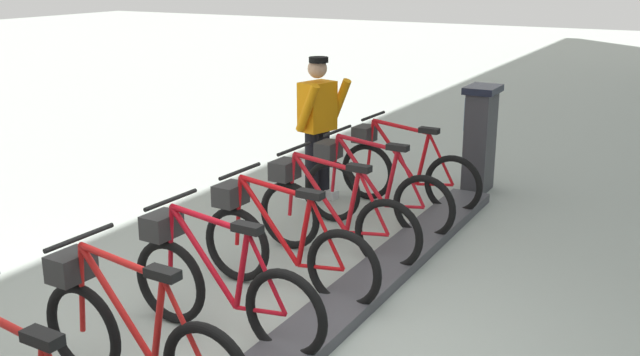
# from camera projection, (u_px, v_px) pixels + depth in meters

# --- Properties ---
(payment_kiosk) EXTENTS (0.36, 0.52, 1.28)m
(payment_kiosk) POSITION_uv_depth(u_px,v_px,m) (480.00, 137.00, 8.75)
(payment_kiosk) COLOR #38383D
(payment_kiosk) RESTS_ON ground
(bike_docked_0) EXTENTS (1.72, 0.54, 1.02)m
(bike_docked_0) POSITION_uv_depth(u_px,v_px,m) (403.00, 169.00, 8.24)
(bike_docked_0) COLOR black
(bike_docked_0) RESTS_ON ground
(bike_docked_1) EXTENTS (1.72, 0.54, 1.02)m
(bike_docked_1) POSITION_uv_depth(u_px,v_px,m) (370.00, 189.00, 7.51)
(bike_docked_1) COLOR black
(bike_docked_1) RESTS_ON ground
(bike_docked_2) EXTENTS (1.72, 0.54, 1.02)m
(bike_docked_2) POSITION_uv_depth(u_px,v_px,m) (330.00, 214.00, 6.77)
(bike_docked_2) COLOR black
(bike_docked_2) RESTS_ON ground
(bike_docked_3) EXTENTS (1.72, 0.54, 1.02)m
(bike_docked_3) POSITION_uv_depth(u_px,v_px,m) (280.00, 244.00, 6.03)
(bike_docked_3) COLOR black
(bike_docked_3) RESTS_ON ground
(bike_docked_4) EXTENTS (1.72, 0.54, 1.02)m
(bike_docked_4) POSITION_uv_depth(u_px,v_px,m) (216.00, 283.00, 5.29)
(bike_docked_4) COLOR black
(bike_docked_4) RESTS_ON ground
(bike_docked_5) EXTENTS (1.72, 0.54, 1.02)m
(bike_docked_5) POSITION_uv_depth(u_px,v_px,m) (132.00, 335.00, 4.55)
(bike_docked_5) COLOR black
(bike_docked_5) RESTS_ON ground
(worker_near_rack) EXTENTS (0.56, 0.69, 1.66)m
(worker_near_rack) POSITION_uv_depth(u_px,v_px,m) (318.00, 123.00, 8.35)
(worker_near_rack) COLOR white
(worker_near_rack) RESTS_ON ground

